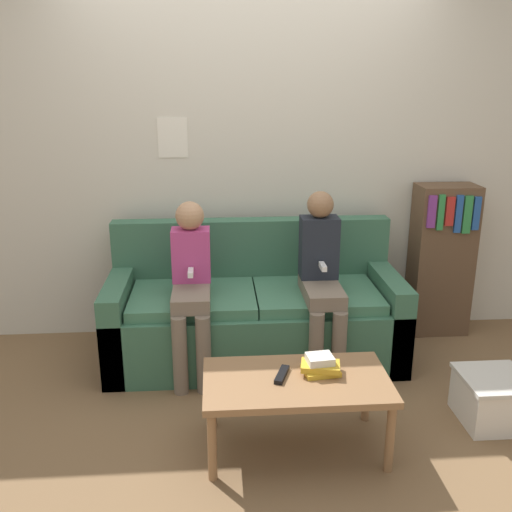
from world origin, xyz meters
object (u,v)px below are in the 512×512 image
(person_right, at_px, (321,274))
(bookshelf, at_px, (441,260))
(coffee_table, at_px, (296,387))
(person_left, at_px, (191,280))
(tv_remote, at_px, (282,375))
(couch, at_px, (254,315))
(storage_box, at_px, (492,399))

(person_right, bearing_deg, bookshelf, 26.61)
(coffee_table, distance_m, person_left, 1.04)
(tv_remote, bearing_deg, couch, 113.83)
(couch, bearing_deg, storage_box, -35.22)
(coffee_table, height_order, storage_box, coffee_table)
(couch, bearing_deg, person_right, -24.45)
(person_left, distance_m, storage_box, 1.86)
(couch, xyz_separation_m, person_left, (-0.41, -0.19, 0.32))
(coffee_table, relative_size, person_left, 0.85)
(person_left, distance_m, bookshelf, 1.86)
(bookshelf, xyz_separation_m, storage_box, (-0.13, -1.18, -0.42))
(bookshelf, distance_m, storage_box, 1.26)
(coffee_table, distance_m, person_right, 0.94)
(person_left, relative_size, person_right, 0.95)
(coffee_table, distance_m, storage_box, 1.14)
(couch, height_order, person_right, person_right)
(storage_box, bearing_deg, person_left, 157.35)
(couch, distance_m, person_left, 0.55)
(coffee_table, relative_size, person_right, 0.81)
(storage_box, bearing_deg, coffee_table, -172.12)
(couch, height_order, person_left, person_left)
(tv_remote, height_order, storage_box, tv_remote)
(couch, height_order, bookshelf, bookshelf)
(coffee_table, distance_m, tv_remote, 0.09)
(bookshelf, relative_size, storage_box, 2.96)
(bookshelf, bearing_deg, couch, -167.71)
(coffee_table, distance_m, bookshelf, 1.84)
(couch, distance_m, tv_remote, 1.02)
(person_left, relative_size, bookshelf, 0.99)
(coffee_table, bearing_deg, bookshelf, 47.01)
(person_left, bearing_deg, couch, 25.15)
(couch, bearing_deg, coffee_table, -82.52)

